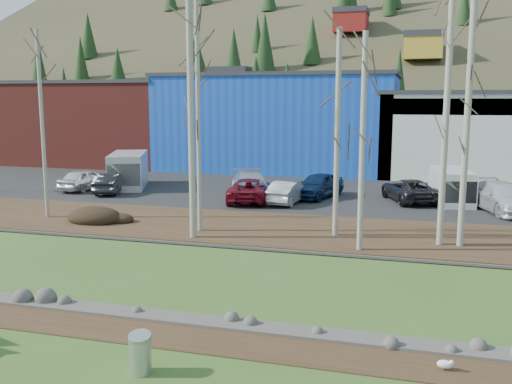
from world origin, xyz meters
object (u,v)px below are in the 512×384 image
(car_5, at_px, (288,192))
(car_0, at_px, (85,179))
(car_7, at_px, (502,197))
(car_1, at_px, (111,183))
(van_grey, at_px, (128,170))
(car_6, at_px, (409,190))
(van_white, at_px, (452,187))
(litter_bin, at_px, (140,355))
(seagull, at_px, (445,364))
(car_3, at_px, (251,184))
(car_4, at_px, (318,185))
(car_2, at_px, (250,190))

(car_5, bearing_deg, car_0, 2.00)
(car_0, distance_m, car_7, 25.87)
(car_1, xyz_separation_m, car_7, (23.51, 0.22, 0.14))
(car_7, bearing_deg, van_grey, 155.15)
(car_6, height_order, van_grey, van_grey)
(car_0, relative_size, van_white, 0.88)
(litter_bin, height_order, car_7, car_7)
(seagull, height_order, car_5, car_5)
(car_0, bearing_deg, car_3, -171.33)
(car_3, bearing_deg, seagull, -84.81)
(car_1, height_order, van_white, van_white)
(seagull, relative_size, car_1, 0.11)
(car_0, xyz_separation_m, van_white, (23.39, 1.47, 0.27))
(litter_bin, relative_size, van_white, 0.18)
(seagull, bearing_deg, van_grey, 152.76)
(car_4, distance_m, car_7, 10.45)
(van_grey, bearing_deg, car_5, -35.44)
(litter_bin, xyz_separation_m, car_4, (0.07, 23.41, 0.47))
(car_7, height_order, van_white, van_white)
(car_1, bearing_deg, car_4, 173.88)
(car_1, height_order, car_4, car_4)
(car_4, relative_size, van_white, 0.95)
(litter_bin, xyz_separation_m, car_3, (-4.01, 22.63, 0.49))
(litter_bin, bearing_deg, van_white, 71.50)
(van_grey, bearing_deg, car_4, -24.19)
(car_4, bearing_deg, car_0, -157.71)
(car_1, bearing_deg, car_2, 162.91)
(litter_bin, relative_size, car_6, 0.18)
(litter_bin, distance_m, car_7, 24.11)
(litter_bin, bearing_deg, car_1, 121.36)
(van_grey, bearing_deg, seagull, -69.63)
(seagull, bearing_deg, car_0, 158.29)
(car_2, bearing_deg, van_white, -177.83)
(car_1, bearing_deg, litter_bin, 107.13)
(van_white, xyz_separation_m, van_grey, (-21.12, 0.32, 0.20))
(seagull, distance_m, car_1, 27.85)
(car_1, height_order, van_grey, van_grey)
(car_3, distance_m, car_6, 9.57)
(litter_bin, height_order, car_2, car_2)
(car_6, bearing_deg, litter_bin, 55.72)
(car_4, xyz_separation_m, van_grey, (-13.27, 0.56, 0.41))
(litter_bin, height_order, car_0, car_0)
(car_4, relative_size, car_5, 1.12)
(seagull, bearing_deg, car_2, 139.03)
(car_4, bearing_deg, car_3, -151.34)
(car_1, xyz_separation_m, car_2, (9.50, -0.47, 0.04))
(seagull, xyz_separation_m, van_white, (1.21, 21.67, 0.94))
(car_0, bearing_deg, car_2, -178.97)
(car_4, xyz_separation_m, car_7, (10.32, -1.66, 0.03))
(car_6, height_order, van_white, van_white)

